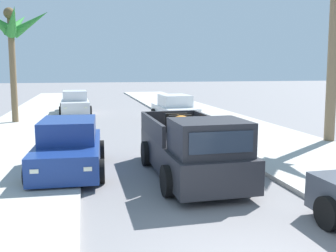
% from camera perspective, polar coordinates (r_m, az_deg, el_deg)
% --- Properties ---
extents(sidewalk_left, '(4.78, 60.00, 0.12)m').
position_cam_1_polar(sidewalk_left, '(16.68, -21.44, -1.91)').
color(sidewalk_left, '#B2AFA8').
rests_on(sidewalk_left, ground).
extents(sidewalk_right, '(4.78, 60.00, 0.12)m').
position_cam_1_polar(sidewalk_right, '(18.03, 11.21, -0.70)').
color(sidewalk_right, '#B2AFA8').
rests_on(sidewalk_right, ground).
extents(curb_left, '(0.16, 60.00, 0.10)m').
position_cam_1_polar(curb_left, '(16.56, -18.05, -1.84)').
color(curb_left, silver).
rests_on(curb_left, ground).
extents(curb_right, '(0.16, 60.00, 0.10)m').
position_cam_1_polar(curb_right, '(17.66, 8.27, -0.86)').
color(curb_right, silver).
rests_on(curb_right, ground).
extents(pickup_truck, '(2.24, 5.22, 1.80)m').
position_cam_1_polar(pickup_truck, '(10.20, 3.62, -3.50)').
color(pickup_truck, '#28282D').
rests_on(pickup_truck, ground).
extents(car_left_near, '(2.19, 4.33, 1.54)m').
position_cam_1_polar(car_left_near, '(11.21, -15.01, -3.19)').
color(car_left_near, navy).
rests_on(car_left_near, ground).
extents(car_right_near, '(2.14, 4.31, 1.54)m').
position_cam_1_polar(car_right_near, '(21.08, 1.00, 2.61)').
color(car_right_near, silver).
rests_on(car_right_near, ground).
extents(car_right_mid, '(2.12, 4.30, 1.54)m').
position_cam_1_polar(car_right_mid, '(25.66, -14.14, 3.45)').
color(car_right_mid, silver).
rests_on(car_right_mid, ground).
extents(palm_tree_left_mid, '(3.78, 4.01, 6.25)m').
position_cam_1_polar(palm_tree_left_mid, '(21.95, -22.88, 13.57)').
color(palm_tree_left_mid, brown).
rests_on(palm_tree_left_mid, ground).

